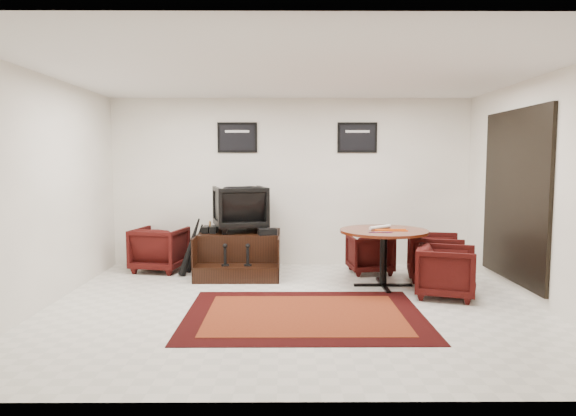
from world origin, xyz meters
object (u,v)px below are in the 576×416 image
object	(u,v)px
meeting_table	(384,237)
table_chair_corner	(446,269)
shine_chair	(240,206)
table_chair_back	(370,252)
table_chair_window	(435,255)
armchair_side	(160,247)
shine_podium	(240,254)

from	to	relation	value
meeting_table	table_chair_corner	size ratio (longest dim) A/B	1.67
shine_chair	table_chair_back	world-z (taller)	shine_chair
meeting_table	table_chair_window	distance (m)	0.97
table_chair_window	table_chair_corner	xyz separation A→B (m)	(-0.13, -0.95, -0.01)
armchair_side	table_chair_corner	world-z (taller)	armchair_side
table_chair_corner	meeting_table	bearing A→B (deg)	69.58
table_chair_window	armchair_side	bearing A→B (deg)	91.43
table_chair_window	table_chair_corner	bearing A→B (deg)	-177.11
shine_chair	armchair_side	bearing A→B (deg)	-16.43
shine_chair	table_chair_corner	world-z (taller)	shine_chair
table_chair_corner	armchair_side	bearing A→B (deg)	87.02
shine_podium	armchair_side	distance (m)	1.32
shine_podium	table_chair_corner	world-z (taller)	table_chair_corner
shine_podium	shine_chair	distance (m)	0.76
table_chair_window	table_chair_back	bearing A→B (deg)	70.76
meeting_table	armchair_side	bearing A→B (deg)	162.84
armchair_side	table_chair_corner	distance (m)	4.42
shine_podium	table_chair_window	size ratio (longest dim) A/B	1.70
shine_chair	table_chair_corner	size ratio (longest dim) A/B	1.10
table_chair_corner	table_chair_window	bearing A→B (deg)	10.95
shine_podium	table_chair_back	distance (m)	2.05
armchair_side	meeting_table	size ratio (longest dim) A/B	0.63
shine_chair	armchair_side	distance (m)	1.46
shine_podium	table_chair_window	xyz separation A→B (m)	(2.93, -0.50, 0.08)
shine_chair	table_chair_back	bearing A→B (deg)	161.78
armchair_side	table_chair_corner	size ratio (longest dim) A/B	1.05
armchair_side	table_chair_back	size ratio (longest dim) A/B	1.17
meeting_table	shine_podium	bearing A→B (deg)	157.44
armchair_side	table_chair_window	world-z (taller)	armchair_side
meeting_table	table_chair_window	world-z (taller)	meeting_table
table_chair_window	shine_podium	bearing A→B (deg)	90.86
shine_podium	table_chair_back	size ratio (longest dim) A/B	1.94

